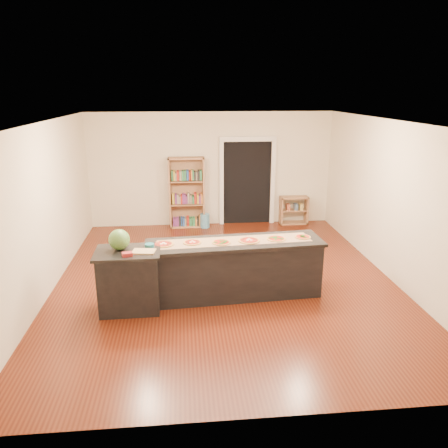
{
  "coord_description": "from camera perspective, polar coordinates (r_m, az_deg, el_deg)",
  "views": [
    {
      "loc": [
        -0.72,
        -7.22,
        3.31
      ],
      "look_at": [
        0.0,
        0.2,
        1.0
      ],
      "focal_mm": 35.0,
      "sensor_mm": 36.0,
      "label": 1
    }
  ],
  "objects": [
    {
      "name": "pizza_f",
      "position": [
        7.36,
        10.25,
        -1.67
      ],
      "size": [
        0.28,
        0.28,
        0.02
      ],
      "color": "#B78D46",
      "rests_on": "kitchen_island"
    },
    {
      "name": "kitchen_island",
      "position": [
        7.25,
        1.4,
        -5.8
      ],
      "size": [
        2.88,
        0.78,
        0.95
      ],
      "rotation": [
        0.0,
        0.0,
        0.07
      ],
      "color": "black",
      "rests_on": "ground"
    },
    {
      "name": "watermelon",
      "position": [
        6.79,
        -13.53,
        -2.0
      ],
      "size": [
        0.32,
        0.32,
        0.32
      ],
      "primitive_type": "sphere",
      "color": "#144214",
      "rests_on": "side_counter"
    },
    {
      "name": "doorway",
      "position": [
        11.01,
        3.05,
        6.14
      ],
      "size": [
        1.4,
        0.09,
        2.21
      ],
      "color": "black",
      "rests_on": "room"
    },
    {
      "name": "kraft_paper",
      "position": [
        7.1,
        1.39,
        -2.21
      ],
      "size": [
        2.52,
        0.63,
        0.0
      ],
      "primitive_type": "cube",
      "rotation": [
        0.0,
        0.0,
        0.07
      ],
      "color": "#936C4C",
      "rests_on": "kitchen_island"
    },
    {
      "name": "package_teal",
      "position": [
        6.84,
        -9.7,
        -2.79
      ],
      "size": [
        0.14,
        0.14,
        0.05
      ],
      "primitive_type": "cylinder",
      "color": "#195966",
      "rests_on": "side_counter"
    },
    {
      "name": "waste_bin",
      "position": [
        10.89,
        -2.52,
        0.44
      ],
      "size": [
        0.24,
        0.24,
        0.35
      ],
      "primitive_type": "cylinder",
      "color": "#5191B5",
      "rests_on": "ground"
    },
    {
      "name": "room",
      "position": [
        7.51,
        0.15,
        2.47
      ],
      "size": [
        6.0,
        7.0,
        2.8
      ],
      "color": "beige",
      "rests_on": "ground"
    },
    {
      "name": "package_red",
      "position": [
        6.55,
        -12.52,
        -3.88
      ],
      "size": [
        0.17,
        0.14,
        0.05
      ],
      "primitive_type": "cube",
      "rotation": [
        0.0,
        0.0,
        0.24
      ],
      "color": "maroon",
      "rests_on": "side_counter"
    },
    {
      "name": "pizza_b",
      "position": [
        7.01,
        -4.16,
        -2.4
      ],
      "size": [
        0.28,
        0.28,
        0.02
      ],
      "color": "#B78D46",
      "rests_on": "kitchen_island"
    },
    {
      "name": "pizza_d",
      "position": [
        7.09,
        3.29,
        -2.15
      ],
      "size": [
        0.34,
        0.34,
        0.02
      ],
      "color": "#B78D46",
      "rests_on": "kitchen_island"
    },
    {
      "name": "bookshelf",
      "position": [
        10.8,
        -4.89,
        4.09
      ],
      "size": [
        0.87,
        0.31,
        1.74
      ],
      "primitive_type": "cube",
      "color": "#A57650",
      "rests_on": "ground"
    },
    {
      "name": "side_counter",
      "position": [
        6.94,
        -12.26,
        -7.17
      ],
      "size": [
        0.98,
        0.72,
        0.97
      ],
      "rotation": [
        0.0,
        0.0,
        0.02
      ],
      "color": "black",
      "rests_on": "ground"
    },
    {
      "name": "low_shelf",
      "position": [
        11.28,
        9.08,
        1.8
      ],
      "size": [
        0.71,
        0.3,
        0.71
      ],
      "primitive_type": "cube",
      "color": "#A57650",
      "rests_on": "ground"
    },
    {
      "name": "pizza_e",
      "position": [
        7.21,
        6.85,
        -1.92
      ],
      "size": [
        0.31,
        0.31,
        0.02
      ],
      "color": "#B78D46",
      "rests_on": "kitchen_island"
    },
    {
      "name": "pizza_c",
      "position": [
        6.99,
        -0.35,
        -2.4
      ],
      "size": [
        0.29,
        0.29,
        0.02
      ],
      "color": "#B78D46",
      "rests_on": "kitchen_island"
    },
    {
      "name": "cutting_board",
      "position": [
        6.66,
        -10.43,
        -3.55
      ],
      "size": [
        0.37,
        0.27,
        0.02
      ],
      "primitive_type": "cube",
      "rotation": [
        0.0,
        0.0,
        -0.15
      ],
      "color": "tan",
      "rests_on": "side_counter"
    },
    {
      "name": "pizza_a",
      "position": [
        6.98,
        -7.92,
        -2.61
      ],
      "size": [
        0.33,
        0.33,
        0.02
      ],
      "color": "#B78D46",
      "rests_on": "kitchen_island"
    }
  ]
}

